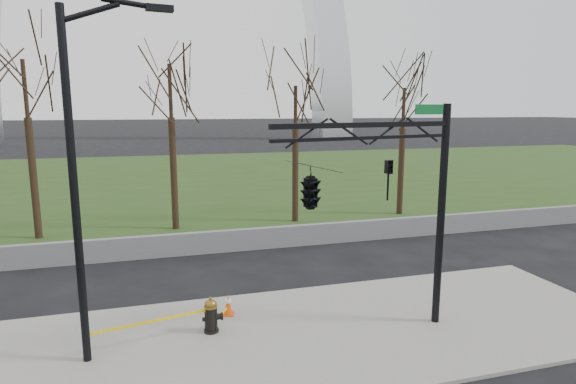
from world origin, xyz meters
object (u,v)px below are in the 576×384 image
object	(u,v)px
traffic_cone	(228,305)
traffic_signal_mast	(339,185)
fire_hydrant	(212,316)
street_light	(83,163)

from	to	relation	value
traffic_cone	traffic_signal_mast	bearing A→B (deg)	-49.55
fire_hydrant	traffic_cone	bearing A→B (deg)	58.32
traffic_cone	traffic_signal_mast	xyz separation A→B (m)	(2.23, -2.62, 3.75)
fire_hydrant	traffic_signal_mast	bearing A→B (deg)	-30.28
traffic_cone	street_light	xyz separation A→B (m)	(-3.32, -1.50, 4.30)
traffic_cone	street_light	bearing A→B (deg)	-155.64
traffic_signal_mast	fire_hydrant	bearing A→B (deg)	137.34
traffic_cone	street_light	size ratio (longest dim) A/B	0.07
traffic_signal_mast	traffic_cone	bearing A→B (deg)	119.16
street_light	traffic_signal_mast	size ratio (longest dim) A/B	1.37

